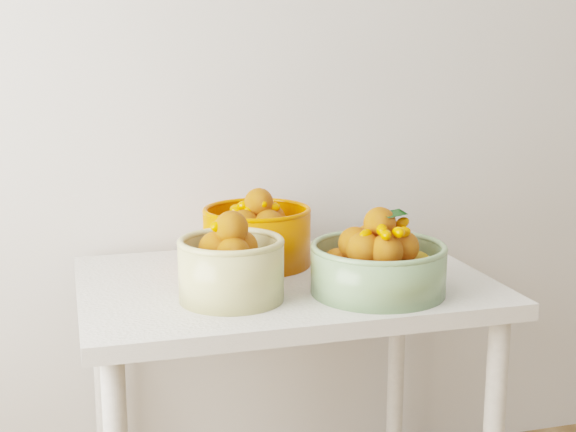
% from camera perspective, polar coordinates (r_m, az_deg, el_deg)
% --- Properties ---
extents(table, '(1.00, 0.70, 0.75)m').
position_cam_1_polar(table, '(2.03, -0.31, -7.04)').
color(table, silver).
rests_on(table, ground).
extents(bowl_cream, '(0.32, 0.32, 0.21)m').
position_cam_1_polar(bowl_cream, '(1.82, -4.07, -3.59)').
color(bowl_cream, tan).
rests_on(bowl_cream, table).
extents(bowl_green, '(0.42, 0.42, 0.20)m').
position_cam_1_polar(bowl_green, '(1.88, 6.39, -3.39)').
color(bowl_green, gray).
rests_on(bowl_green, table).
extents(bowl_orange, '(0.29, 0.29, 0.20)m').
position_cam_1_polar(bowl_orange, '(2.11, -2.21, -1.30)').
color(bowl_orange, '#EC5400').
rests_on(bowl_orange, table).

